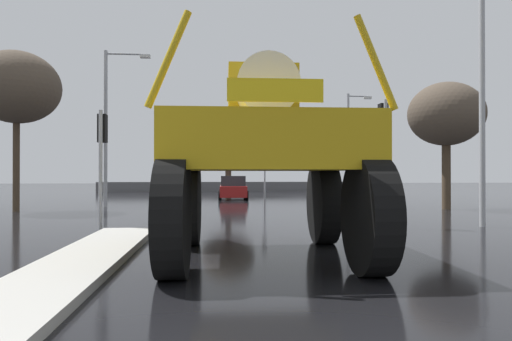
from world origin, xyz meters
TOP-DOWN VIEW (x-y plane):
  - ground_plane at (0.00, 18.00)m, footprint 120.00×120.00m
  - median_island at (-3.76, 6.18)m, footprint 1.42×10.68m
  - oversize_sprayer at (-0.39, 7.50)m, footprint 4.06×5.49m
  - sedan_ahead at (-0.27, 28.49)m, footprint 1.93×4.13m
  - traffic_signal_near_left at (-4.72, 12.30)m, footprint 0.24×0.54m
  - traffic_signal_near_right at (3.88, 12.29)m, footprint 0.24×0.54m
  - traffic_signal_far_left at (-3.04, 28.17)m, footprint 0.24×0.55m
  - traffic_signal_far_right at (1.78, 28.17)m, footprint 0.24×0.55m
  - streetlight_near_right at (7.12, 12.11)m, footprint 1.82×0.24m
  - streetlight_far_left at (-6.65, 21.65)m, footprint 2.28×0.24m
  - streetlight_far_right at (7.59, 28.43)m, footprint 1.69×0.24m
  - bare_tree_left at (-10.13, 19.35)m, footprint 3.74×3.74m
  - bare_tree_right at (9.38, 18.95)m, footprint 3.49×3.49m
  - bare_tree_far_center at (-0.50, 32.07)m, footprint 3.95×3.95m
  - roadside_barrier at (0.00, 40.85)m, footprint 24.50×0.24m

SIDE VIEW (x-z plane):
  - ground_plane at x=0.00m, z-range 0.00..0.00m
  - median_island at x=-3.76m, z-range 0.00..0.15m
  - roadside_barrier at x=0.00m, z-range 0.00..0.90m
  - sedan_ahead at x=-0.27m, z-range -0.05..1.47m
  - oversize_sprayer at x=-0.39m, z-range -0.10..4.14m
  - traffic_signal_far_right at x=1.78m, z-range 0.80..4.29m
  - traffic_signal_far_left at x=-3.04m, z-range 0.81..4.32m
  - traffic_signal_near_left at x=-4.72m, z-range 0.81..4.35m
  - traffic_signal_near_right at x=3.88m, z-range 0.91..4.88m
  - streetlight_far_right at x=7.59m, z-range 0.42..7.46m
  - streetlight_far_left at x=-6.65m, z-range 0.49..8.29m
  - bare_tree_right at x=9.38m, z-range 1.45..7.40m
  - bare_tree_far_center at x=-0.50m, z-range 1.36..7.51m
  - streetlight_near_right at x=7.12m, z-range 0.44..8.87m
  - bare_tree_left at x=-10.13m, z-range 1.92..8.99m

